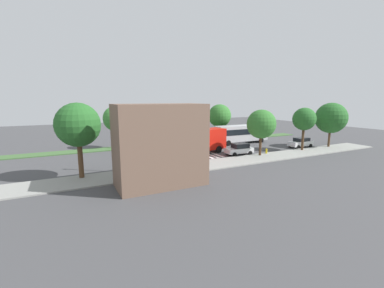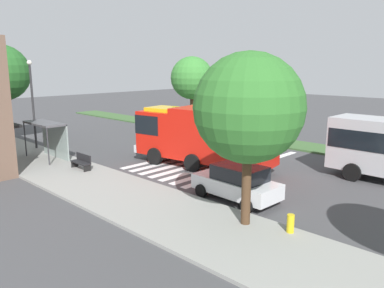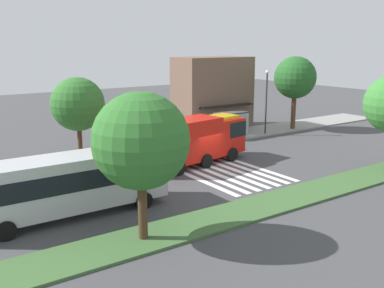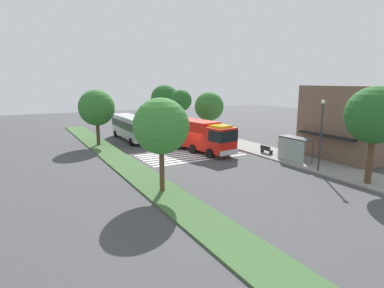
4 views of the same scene
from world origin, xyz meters
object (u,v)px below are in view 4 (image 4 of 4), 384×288
at_px(fire_hydrant, 200,134).
at_px(parked_car_west, 164,125).
at_px(sidewalk_tree_far_east, 375,116).
at_px(sidewalk_tree_west, 181,101).
at_px(parked_car_mid, 203,136).
at_px(street_lamp, 321,130).
at_px(sidewalk_tree_center, 209,107).
at_px(bench_near_shelter, 266,150).
at_px(median_tree_far_west, 97,108).
at_px(median_tree_west, 161,126).
at_px(sidewalk_tree_far_west, 165,99).
at_px(fire_truck, 203,135).
at_px(bus_stop_shelter, 293,144).
at_px(transit_bus, 131,126).

bearing_deg(fire_hydrant, parked_car_west, -169.70).
bearing_deg(sidewalk_tree_far_east, sidewalk_tree_west, 180.00).
relative_size(sidewalk_tree_far_east, fire_hydrant, 11.17).
bearing_deg(parked_car_mid, street_lamp, 8.04).
xyz_separation_m(sidewalk_tree_west, sidewalk_tree_center, (8.84, -0.00, -0.40)).
xyz_separation_m(bench_near_shelter, median_tree_far_west, (-14.66, -15.62, 4.36)).
relative_size(sidewalk_tree_west, median_tree_west, 0.97).
bearing_deg(sidewalk_tree_center, sidewalk_tree_far_west, 180.00).
bearing_deg(sidewalk_tree_center, sidewalk_tree_far_east, 0.00).
relative_size(fire_truck, parked_car_mid, 2.22).
xyz_separation_m(fire_truck, parked_car_west, (-18.54, 3.29, -1.21)).
xyz_separation_m(parked_car_mid, bus_stop_shelter, (13.81, 2.46, 1.01)).
bearing_deg(fire_truck, parked_car_mid, 139.60).
bearing_deg(fire_hydrant, sidewalk_tree_center, 16.39).
bearing_deg(parked_car_mid, sidewalk_tree_center, 135.95).
bearing_deg(bus_stop_shelter, median_tree_far_west, -140.12).
distance_m(parked_car_mid, sidewalk_tree_west, 11.94).
bearing_deg(sidewalk_tree_far_west, median_tree_west, -24.86).
xyz_separation_m(fire_truck, parked_car_mid, (-5.38, 3.29, -1.20)).
bearing_deg(sidewalk_tree_west, street_lamp, -0.80).
height_order(parked_car_mid, transit_bus, transit_bus).
xyz_separation_m(parked_car_mid, transit_bus, (-6.53, -8.11, 1.16)).
bearing_deg(median_tree_west, sidewalk_tree_west, 149.99).
relative_size(sidewalk_tree_far_east, median_tree_far_west, 1.10).
relative_size(bench_near_shelter, fire_hydrant, 2.29).
bearing_deg(sidewalk_tree_far_west, parked_car_west, -26.98).
relative_size(parked_car_mid, transit_bus, 0.40).
distance_m(parked_car_mid, bench_near_shelter, 10.12).
bearing_deg(parked_car_west, street_lamp, 3.39).
height_order(parked_car_west, sidewalk_tree_far_east, sidewalk_tree_far_east).
distance_m(transit_bus, bus_stop_shelter, 22.92).
relative_size(sidewalk_tree_far_west, sidewalk_tree_far_east, 0.97).
height_order(transit_bus, bench_near_shelter, transit_bus).
bearing_deg(sidewalk_tree_far_west, fire_truck, -13.51).
height_order(sidewalk_tree_far_east, median_tree_west, sidewalk_tree_far_east).
distance_m(transit_bus, bench_near_shelter, 19.53).
bearing_deg(parked_car_west, sidewalk_tree_far_east, 3.60).
bearing_deg(sidewalk_tree_far_east, bus_stop_shelter, 178.22).
xyz_separation_m(sidewalk_tree_far_west, median_tree_west, (33.09, -15.33, -0.03)).
bearing_deg(street_lamp, fire_hydrant, -179.73).
bearing_deg(bench_near_shelter, sidewalk_tree_far_west, -179.39).
xyz_separation_m(parked_car_mid, sidewalk_tree_far_east, (22.14, 2.20, 4.79)).
relative_size(street_lamp, sidewalk_tree_far_west, 0.86).
bearing_deg(street_lamp, sidewalk_tree_center, 178.84).
relative_size(sidewalk_tree_far_east, median_tree_west, 1.11).
bearing_deg(transit_bus, fire_hydrant, -105.09).
bearing_deg(transit_bus, parked_car_west, -50.26).
xyz_separation_m(sidewalk_tree_center, fire_hydrant, (-1.70, -0.50, -4.22)).
height_order(street_lamp, median_tree_far_west, median_tree_far_west).
height_order(sidewalk_tree_west, median_tree_west, median_tree_west).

